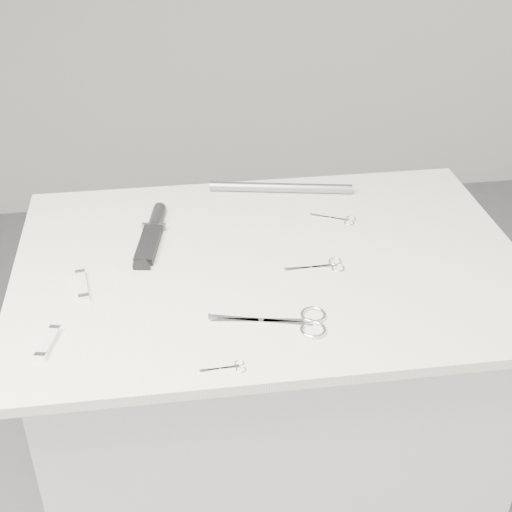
{
  "coord_description": "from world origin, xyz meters",
  "views": [
    {
      "loc": [
        -0.19,
        -1.16,
        1.68
      ],
      "look_at": [
        -0.03,
        0.02,
        0.92
      ],
      "focal_mm": 50.0,
      "sensor_mm": 36.0,
      "label": 1
    }
  ],
  "objects": [
    {
      "name": "plinth",
      "position": [
        0.0,
        0.0,
        0.45
      ],
      "size": [
        0.9,
        0.6,
        0.9
      ],
      "primitive_type": "cube",
      "color": "silver",
      "rests_on": "ground"
    },
    {
      "name": "display_board",
      "position": [
        0.0,
        0.0,
        0.91
      ],
      "size": [
        1.0,
        0.7,
        0.02
      ],
      "primitive_type": "cube",
      "color": "beige",
      "rests_on": "plinth"
    },
    {
      "name": "large_shears",
      "position": [
        0.01,
        -0.21,
        0.92
      ],
      "size": [
        0.2,
        0.1,
        0.01
      ],
      "rotation": [
        0.0,
        0.0,
        -0.21
      ],
      "color": "white",
      "rests_on": "display_board"
    },
    {
      "name": "embroidery_scissors_a",
      "position": [
        0.1,
        -0.04,
        0.92
      ],
      "size": [
        0.12,
        0.05,
        0.0
      ],
      "rotation": [
        0.0,
        0.0,
        0.02
      ],
      "color": "white",
      "rests_on": "display_board"
    },
    {
      "name": "embroidery_scissors_b",
      "position": [
        0.17,
        0.14,
        0.92
      ],
      "size": [
        0.1,
        0.06,
        0.0
      ],
      "rotation": [
        0.0,
        0.0,
        -0.46
      ],
      "color": "white",
      "rests_on": "display_board"
    },
    {
      "name": "tiny_scissors",
      "position": [
        -0.12,
        -0.31,
        0.92
      ],
      "size": [
        0.07,
        0.03,
        0.0
      ],
      "rotation": [
        0.0,
        0.0,
        0.05
      ],
      "color": "white",
      "rests_on": "display_board"
    },
    {
      "name": "sheathed_knife",
      "position": [
        -0.23,
        0.13,
        0.93
      ],
      "size": [
        0.07,
        0.22,
        0.03
      ],
      "rotation": [
        0.0,
        0.0,
        1.39
      ],
      "color": "black",
      "rests_on": "display_board"
    },
    {
      "name": "pocket_knife_a",
      "position": [
        -0.36,
        -0.05,
        0.93
      ],
      "size": [
        0.03,
        0.09,
        0.01
      ],
      "rotation": [
        0.0,
        0.0,
        1.71
      ],
      "color": "beige",
      "rests_on": "display_board"
    },
    {
      "name": "pocket_knife_b",
      "position": [
        -0.41,
        -0.21,
        0.93
      ],
      "size": [
        0.04,
        0.08,
        0.01
      ],
      "rotation": [
        0.0,
        0.0,
        1.33
      ],
      "color": "beige",
      "rests_on": "display_board"
    },
    {
      "name": "metal_rail",
      "position": [
        0.07,
        0.28,
        0.93
      ],
      "size": [
        0.33,
        0.08,
        0.02
      ],
      "primitive_type": "cylinder",
      "rotation": [
        0.0,
        1.57,
        -0.19
      ],
      "color": "gray",
      "rests_on": "display_board"
    }
  ]
}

